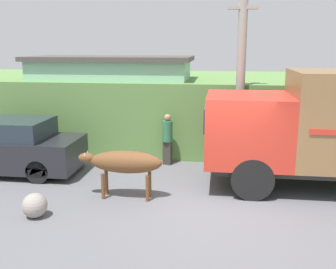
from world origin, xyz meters
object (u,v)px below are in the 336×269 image
object	(u,v)px
pedestrian_on_hill	(168,137)
roadside_rock	(35,205)
brown_cow	(124,163)
parked_suv	(5,147)
utility_pole	(241,76)

from	to	relation	value
pedestrian_on_hill	roadside_rock	world-z (taller)	pedestrian_on_hill
pedestrian_on_hill	brown_cow	bearing A→B (deg)	94.03
parked_suv	roadside_rock	world-z (taller)	parked_suv
utility_pole	roadside_rock	bearing A→B (deg)	-135.58
brown_cow	roadside_rock	bearing A→B (deg)	-136.07
brown_cow	utility_pole	distance (m)	4.70
brown_cow	parked_suv	size ratio (longest dim) A/B	0.47
brown_cow	roadside_rock	world-z (taller)	brown_cow
brown_cow	pedestrian_on_hill	world-z (taller)	pedestrian_on_hill
utility_pole	parked_suv	bearing A→B (deg)	-166.99
parked_suv	utility_pole	distance (m)	7.46
parked_suv	pedestrian_on_hill	bearing A→B (deg)	14.00
parked_suv	pedestrian_on_hill	size ratio (longest dim) A/B	2.78
brown_cow	roadside_rock	size ratio (longest dim) A/B	3.84
pedestrian_on_hill	utility_pole	bearing A→B (deg)	-158.73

